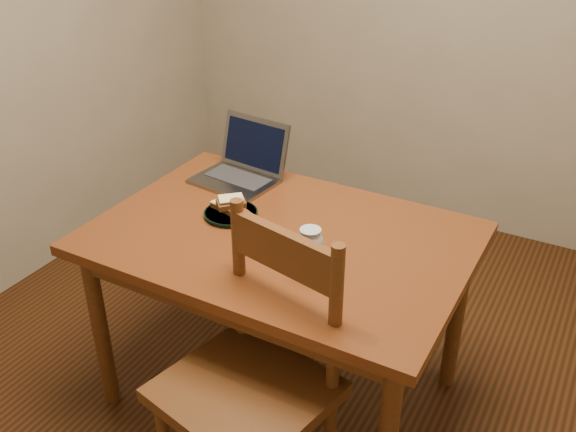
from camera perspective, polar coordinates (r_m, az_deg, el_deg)
The scene contains 9 objects.
floor at distance 2.76m, azimuth 1.57°, elevation -14.38°, with size 3.20×3.20×0.02m, color black.
table at distance 2.29m, azimuth -0.62°, elevation -3.40°, with size 1.30×0.90×0.74m.
chair at distance 1.98m, azimuth -3.29°, elevation -13.60°, with size 0.56×0.54×0.51m.
plate at distance 2.36m, azimuth -5.10°, elevation 0.20°, with size 0.20×0.20×0.02m, color black.
sandwich_cheese at distance 2.37m, azimuth -5.66°, elevation 0.98°, with size 0.10×0.06×0.03m, color #381E0C, non-canonical shape.
sandwich_tomato at distance 2.32m, azimuth -4.48°, elevation 0.40°, with size 0.10×0.06×0.03m, color #381E0C, non-canonical shape.
sandwich_top at distance 2.34m, azimuth -5.09°, elevation 1.25°, with size 0.10×0.06×0.03m, color #381E0C, non-canonical shape.
milk_glass at distance 2.00m, azimuth 1.98°, elevation -3.12°, with size 0.08×0.08×0.16m, color white, non-canonical shape.
laptop at distance 2.62m, azimuth -3.97°, elevation 4.67°, with size 0.35×0.32×0.23m.
Camera 1 is at (0.90, -1.77, 1.90)m, focal length 40.00 mm.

